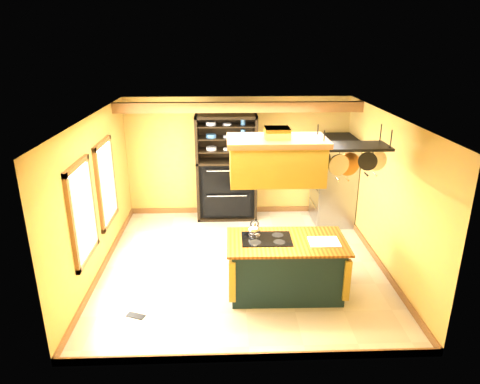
{
  "coord_description": "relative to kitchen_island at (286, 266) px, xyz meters",
  "views": [
    {
      "loc": [
        -0.29,
        -6.89,
        3.9
      ],
      "look_at": [
        -0.03,
        0.3,
        1.3
      ],
      "focal_mm": 32.0,
      "sensor_mm": 36.0,
      "label": 1
    }
  ],
  "objects": [
    {
      "name": "window_far",
      "position": [
        -3.12,
        1.51,
        0.93
      ],
      "size": [
        0.06,
        1.06,
        1.56
      ],
      "color": "#925A2D",
      "rests_on": "wall_left"
    },
    {
      "name": "range_hood",
      "position": [
        -0.2,
        -0.0,
        1.78
      ],
      "size": [
        1.44,
        0.81,
        0.8
      ],
      "color": "#BD892F",
      "rests_on": "ceiling"
    },
    {
      "name": "refrigerator",
      "position": [
        1.42,
        2.81,
        0.45
      ],
      "size": [
        0.81,
        0.96,
        1.88
      ],
      "color": "#95989E",
      "rests_on": "floor"
    },
    {
      "name": "wall_front",
      "position": [
        -0.66,
        -1.59,
        0.88
      ],
      "size": [
        5.0,
        0.02,
        2.7
      ],
      "primitive_type": "cube",
      "color": "tan",
      "rests_on": "floor"
    },
    {
      "name": "kitchen_island",
      "position": [
        0.0,
        0.0,
        0.0
      ],
      "size": [
        1.88,
        1.06,
        1.11
      ],
      "rotation": [
        0.0,
        0.0,
        -0.01
      ],
      "color": "#13292B",
      "rests_on": "floor"
    },
    {
      "name": "floor",
      "position": [
        -0.66,
        0.91,
        -0.47
      ],
      "size": [
        5.0,
        5.0,
        0.0
      ],
      "primitive_type": "plane",
      "color": "beige",
      "rests_on": "ground"
    },
    {
      "name": "floor_register",
      "position": [
        -2.3,
        -0.58,
        -0.46
      ],
      "size": [
        0.3,
        0.21,
        0.01
      ],
      "primitive_type": "cube",
      "rotation": [
        0.0,
        0.0,
        -0.36
      ],
      "color": "black",
      "rests_on": "floor"
    },
    {
      "name": "ceiling",
      "position": [
        -0.66,
        0.91,
        2.23
      ],
      "size": [
        5.0,
        5.0,
        0.0
      ],
      "primitive_type": "plane",
      "rotation": [
        3.14,
        0.0,
        0.0
      ],
      "color": "white",
      "rests_on": "wall_back"
    },
    {
      "name": "wall_left",
      "position": [
        -3.16,
        0.91,
        0.88
      ],
      "size": [
        0.02,
        5.0,
        2.7
      ],
      "primitive_type": "cube",
      "color": "tan",
      "rests_on": "floor"
    },
    {
      "name": "ceiling_beam",
      "position": [
        -0.66,
        2.61,
        2.12
      ],
      "size": [
        5.0,
        0.15,
        0.2
      ],
      "primitive_type": "cube",
      "color": "#925A2D",
      "rests_on": "ceiling"
    },
    {
      "name": "hutch",
      "position": [
        -0.91,
        3.16,
        0.44
      ],
      "size": [
        1.33,
        0.6,
        2.36
      ],
      "color": "black",
      "rests_on": "floor"
    },
    {
      "name": "wall_back",
      "position": [
        -0.66,
        3.41,
        0.88
      ],
      "size": [
        5.0,
        0.02,
        2.7
      ],
      "primitive_type": "cube",
      "color": "tan",
      "rests_on": "floor"
    },
    {
      "name": "wall_right",
      "position": [
        1.84,
        0.91,
        0.88
      ],
      "size": [
        0.02,
        5.0,
        2.7
      ],
      "primitive_type": "cube",
      "color": "tan",
      "rests_on": "floor"
    },
    {
      "name": "window_near",
      "position": [
        -3.12,
        0.11,
        0.93
      ],
      "size": [
        0.06,
        1.06,
        1.56
      ],
      "color": "#925A2D",
      "rests_on": "wall_left"
    },
    {
      "name": "pot_rack",
      "position": [
        0.91,
        0.01,
        1.85
      ],
      "size": [
        1.13,
        0.52,
        0.76
      ],
      "color": "black",
      "rests_on": "ceiling"
    }
  ]
}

